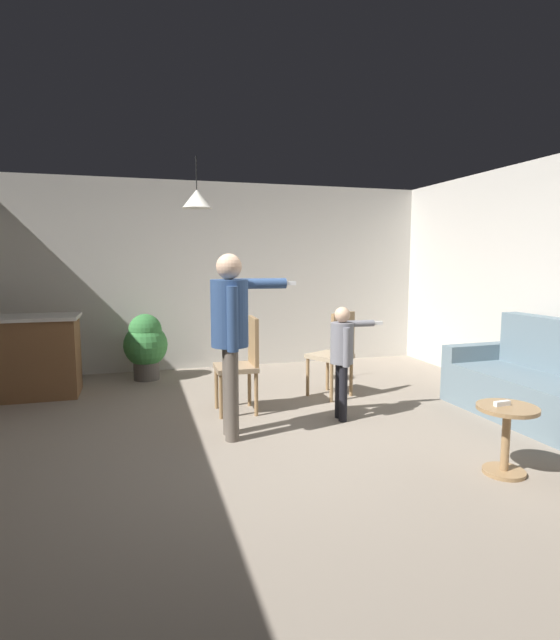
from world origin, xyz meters
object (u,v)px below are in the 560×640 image
(person_child, at_px, (343,350))
(spare_remote_on_table, at_px, (502,403))
(person_adult, at_px, (231,325))
(dining_chair_near_wall, at_px, (335,351))
(kitchen_counter, at_px, (23,357))
(potted_plant_corner, at_px, (146,344))
(dining_chair_by_counter, at_px, (243,361))
(couch_floral, at_px, (538,386))
(side_table_by_couch, at_px, (506,431))

(person_child, height_order, spare_remote_on_table, person_child)
(person_adult, distance_m, dining_chair_near_wall, 1.74)
(kitchen_counter, height_order, potted_plant_corner, kitchen_counter)
(spare_remote_on_table, bearing_deg, person_child, 112.95)
(spare_remote_on_table, bearing_deg, kitchen_counter, 139.73)
(person_adult, distance_m, potted_plant_corner, 2.60)
(dining_chair_by_counter, bearing_deg, person_adult, 162.38)
(person_adult, relative_size, spare_remote_on_table, 12.66)
(potted_plant_corner, height_order, spare_remote_on_table, potted_plant_corner)
(kitchen_counter, distance_m, dining_chair_by_counter, 2.64)
(dining_chair_near_wall, relative_size, spare_remote_on_table, 7.69)
(kitchen_counter, distance_m, potted_plant_corner, 1.46)
(kitchen_counter, distance_m, person_adult, 2.91)
(couch_floral, xyz_separation_m, potted_plant_corner, (-3.73, 2.79, 0.15))
(spare_remote_on_table, bearing_deg, person_adult, 143.74)
(side_table_by_couch, height_order, potted_plant_corner, potted_plant_corner)
(person_child, height_order, dining_chair_near_wall, person_child)
(couch_floral, distance_m, potted_plant_corner, 4.66)
(dining_chair_by_counter, height_order, spare_remote_on_table, dining_chair_by_counter)
(side_table_by_couch, relative_size, dining_chair_near_wall, 0.52)
(kitchen_counter, xyz_separation_m, dining_chair_by_counter, (2.33, -1.25, 0.07))
(kitchen_counter, distance_m, dining_chair_near_wall, 3.61)
(kitchen_counter, bearing_deg, dining_chair_near_wall, -16.33)
(dining_chair_by_counter, bearing_deg, potted_plant_corner, 30.14)
(person_child, height_order, dining_chair_by_counter, person_child)
(spare_remote_on_table, bearing_deg, dining_chair_near_wall, 99.99)
(side_table_by_couch, height_order, spare_remote_on_table, spare_remote_on_table)
(couch_floral, distance_m, dining_chair_by_counter, 2.99)
(side_table_by_couch, xyz_separation_m, dining_chair_by_counter, (-1.56, 2.04, 0.22))
(side_table_by_couch, relative_size, dining_chair_by_counter, 0.52)
(spare_remote_on_table, bearing_deg, side_table_by_couch, -34.37)
(person_adult, bearing_deg, dining_chair_by_counter, 163.83)
(person_adult, distance_m, person_child, 1.20)
(couch_floral, bearing_deg, person_adult, 81.53)
(side_table_by_couch, xyz_separation_m, potted_plant_corner, (-2.51, 3.78, 0.16))
(kitchen_counter, bearing_deg, person_adult, -43.35)
(kitchen_counter, distance_m, person_child, 3.69)
(couch_floral, height_order, kitchen_counter, couch_floral)
(potted_plant_corner, bearing_deg, couch_floral, -36.81)
(person_adult, relative_size, dining_chair_near_wall, 1.65)
(couch_floral, height_order, dining_chair_by_counter, same)
(couch_floral, bearing_deg, spare_remote_on_table, 125.41)
(dining_chair_by_counter, height_order, potted_plant_corner, dining_chair_by_counter)
(couch_floral, xyz_separation_m, dining_chair_near_wall, (-1.65, 1.29, 0.21))
(side_table_by_couch, height_order, dining_chair_by_counter, dining_chair_by_counter)
(person_adult, bearing_deg, side_table_by_couch, 56.79)
(couch_floral, bearing_deg, potted_plant_corner, 51.19)
(kitchen_counter, xyz_separation_m, person_adult, (2.08, -1.96, 0.54))
(person_child, relative_size, dining_chair_by_counter, 1.13)
(side_table_by_couch, distance_m, person_child, 1.69)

